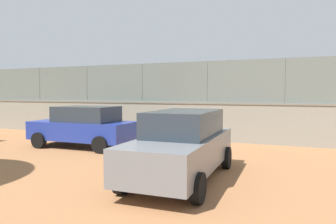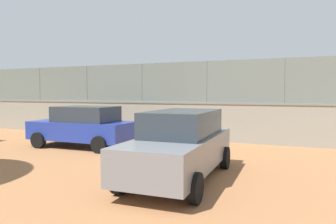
% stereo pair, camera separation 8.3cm
% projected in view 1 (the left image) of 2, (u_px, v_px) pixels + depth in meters
% --- Properties ---
extents(ground_plane, '(260.00, 260.00, 0.00)m').
position_uv_depth(ground_plane, '(184.00, 120.00, 25.07)').
color(ground_plane, '#A36B42').
extents(perimeter_wall, '(23.18, 0.82, 1.73)m').
position_uv_depth(perimeter_wall, '(173.00, 120.00, 14.68)').
color(perimeter_wall, gray).
rests_on(perimeter_wall, ground_plane).
extents(fence_panel_on_wall, '(22.78, 0.54, 1.83)m').
position_uv_depth(fence_panel_on_wall, '(173.00, 82.00, 14.57)').
color(fence_panel_on_wall, slate).
rests_on(fence_panel_on_wall, perimeter_wall).
extents(player_crossing_court, '(1.10, 0.73, 1.72)m').
position_uv_depth(player_crossing_court, '(212.00, 110.00, 20.66)').
color(player_crossing_court, '#591919').
rests_on(player_crossing_court, ground_plane).
extents(player_foreground_swinging, '(1.10, 0.74, 1.72)m').
position_uv_depth(player_foreground_swinging, '(119.00, 112.00, 18.62)').
color(player_foreground_swinging, '#B2B2B2').
rests_on(player_foreground_swinging, ground_plane).
extents(sports_ball, '(0.14, 0.14, 0.14)m').
position_uv_depth(sports_ball, '(198.00, 126.00, 19.93)').
color(sports_ball, yellow).
rests_on(sports_ball, ground_plane).
extents(courtside_bench, '(1.61, 0.41, 0.87)m').
position_uv_depth(courtside_bench, '(267.00, 130.00, 14.17)').
color(courtside_bench, '#4C6B4C').
rests_on(courtside_bench, ground_plane).
extents(parked_car_grey, '(1.90, 4.50, 1.70)m').
position_uv_depth(parked_car_grey, '(183.00, 144.00, 7.80)').
color(parked_car_grey, slate).
rests_on(parked_car_grey, ground_plane).
extents(parked_car_blue, '(4.14, 1.97, 1.62)m').
position_uv_depth(parked_car_blue, '(84.00, 126.00, 12.41)').
color(parked_car_blue, '#23389E').
rests_on(parked_car_blue, ground_plane).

